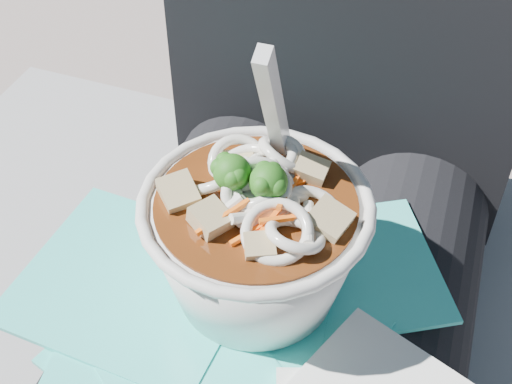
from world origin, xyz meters
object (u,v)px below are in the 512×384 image
(lap, at_px, (262,371))
(udon_bowl, at_px, (257,233))
(person_body, at_px, (293,269))
(plastic_bag, at_px, (211,320))

(lap, bearing_deg, udon_bowl, 118.35)
(lap, xyz_separation_m, person_body, (0.00, 0.09, 0.03))
(lap, bearing_deg, plastic_bag, -153.34)
(plastic_bag, bearing_deg, udon_bowl, 58.72)
(person_body, bearing_deg, lap, -90.00)
(lap, distance_m, person_body, 0.10)
(lap, distance_m, udon_bowl, 0.15)
(lap, relative_size, plastic_bag, 1.40)
(lap, height_order, person_body, person_body)
(person_body, xyz_separation_m, udon_bowl, (-0.01, -0.07, 0.12))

